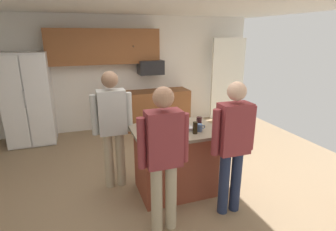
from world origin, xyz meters
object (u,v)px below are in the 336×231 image
(refrigerator, at_px, (28,99))
(person_host_foreground, at_px, (112,123))
(mug_blue_stoneware, at_px, (200,128))
(glass_pilsner, at_px, (195,128))
(glass_stout_tall, at_px, (199,122))
(mug_ceramic_white, at_px, (167,134))
(serving_tray, at_px, (175,128))
(person_guest_right, at_px, (164,152))
(glass_dark_ale, at_px, (151,128))
(microwave_over_range, at_px, (151,67))
(glass_short_whisky, at_px, (147,122))
(kitchen_island, at_px, (175,160))
(person_guest_left, at_px, (233,141))

(refrigerator, xyz_separation_m, person_host_foreground, (1.37, -2.27, 0.06))
(mug_blue_stoneware, xyz_separation_m, glass_pilsner, (-0.10, -0.06, 0.03))
(glass_stout_tall, bearing_deg, mug_ceramic_white, -153.39)
(person_host_foreground, relative_size, serving_tray, 3.89)
(glass_pilsner, height_order, serving_tray, glass_pilsner)
(person_guest_right, height_order, glass_dark_ale, person_guest_right)
(microwave_over_range, distance_m, serving_tray, 2.87)
(glass_dark_ale, bearing_deg, mug_ceramic_white, -52.44)
(person_host_foreground, height_order, mug_ceramic_white, person_host_foreground)
(glass_dark_ale, bearing_deg, glass_short_whisky, 85.45)
(refrigerator, xyz_separation_m, mug_ceramic_white, (1.95, -2.94, 0.06))
(kitchen_island, distance_m, mug_blue_stoneware, 0.61)
(microwave_over_range, height_order, person_guest_left, person_guest_left)
(person_host_foreground, relative_size, person_guest_left, 1.02)
(person_guest_right, height_order, glass_stout_tall, person_guest_right)
(person_host_foreground, xyz_separation_m, mug_ceramic_white, (0.58, -0.68, -0.00))
(person_guest_right, distance_m, glass_pilsner, 0.76)
(person_guest_right, xyz_separation_m, person_guest_left, (0.88, 0.04, -0.00))
(person_host_foreground, relative_size, glass_dark_ale, 10.21)
(microwave_over_range, bearing_deg, glass_stout_tall, -91.54)
(person_host_foreground, height_order, glass_pilsner, person_host_foreground)
(mug_ceramic_white, bearing_deg, glass_dark_ale, 127.56)
(person_guest_right, height_order, mug_blue_stoneware, person_guest_right)
(microwave_over_range, relative_size, mug_ceramic_white, 4.41)
(kitchen_island, relative_size, glass_stout_tall, 8.65)
(person_host_foreground, distance_m, mug_blue_stoneware, 1.22)
(microwave_over_range, bearing_deg, serving_tray, -99.00)
(person_guest_right, relative_size, serving_tray, 3.82)
(microwave_over_range, xyz_separation_m, glass_dark_ale, (-0.80, -2.87, -0.43))
(glass_dark_ale, height_order, glass_short_whisky, glass_dark_ale)
(person_guest_left, height_order, mug_ceramic_white, person_guest_left)
(glass_stout_tall, distance_m, glass_dark_ale, 0.73)
(glass_dark_ale, xyz_separation_m, glass_short_whisky, (0.03, 0.34, -0.02))
(person_guest_right, height_order, glass_short_whisky, person_guest_right)
(person_guest_left, height_order, glass_dark_ale, person_guest_left)
(person_guest_right, relative_size, person_guest_left, 1.00)
(mug_ceramic_white, bearing_deg, glass_pilsner, 5.08)
(refrigerator, height_order, glass_pilsner, refrigerator)
(mug_ceramic_white, bearing_deg, person_guest_left, -30.38)
(glass_short_whisky, bearing_deg, serving_tray, -39.31)
(refrigerator, height_order, glass_dark_ale, refrigerator)
(glass_short_whisky, height_order, serving_tray, glass_short_whisky)
(kitchen_island, relative_size, person_guest_left, 0.69)
(glass_short_whisky, relative_size, serving_tray, 0.29)
(person_guest_left, bearing_deg, glass_short_whisky, 5.00)
(person_guest_right, bearing_deg, kitchen_island, 0.00)
(glass_short_whisky, bearing_deg, glass_pilsner, -43.89)
(microwave_over_range, height_order, glass_dark_ale, microwave_over_range)
(person_guest_right, xyz_separation_m, serving_tray, (0.40, 0.71, -0.01))
(mug_ceramic_white, bearing_deg, glass_stout_tall, 26.61)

